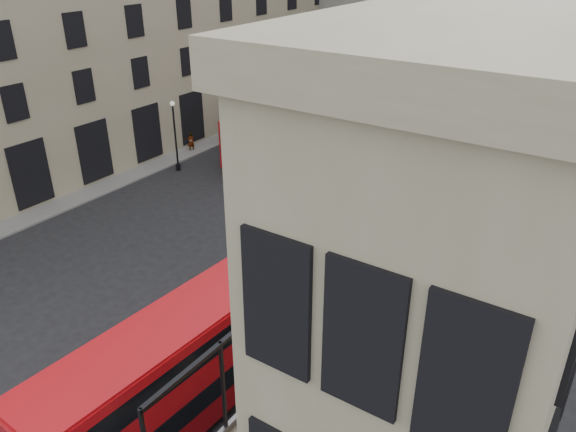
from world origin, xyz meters
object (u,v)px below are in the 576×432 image
Objects in this scene: cafe_table_far at (354,328)px; bicycle at (304,272)px; car_b at (343,161)px; car_a at (327,168)px; street_lamp_b at (402,113)px; cafe_chair_d at (395,353)px; pedestrian_b at (354,110)px; traffic_light_near at (318,227)px; bus_far at (275,130)px; car_c at (255,127)px; pedestrian_a at (312,131)px; bus_near at (178,366)px; pedestrian_d at (534,156)px; traffic_light_far at (275,112)px; street_lamp_a at (176,140)px; pedestrian_e at (191,142)px; cafe_chair_b at (364,402)px; pedestrian_c at (431,147)px; cafe_chair_c at (368,388)px; cafe_table_mid at (300,369)px; cyclist at (348,205)px.

bicycle is at bearing 130.74° from cafe_table_far.
car_a is at bearing -91.99° from car_b.
street_lamp_b is 34.37m from cafe_chair_d.
pedestrian_b reaches higher than bicycle.
traffic_light_near is at bearing 126.47° from cafe_table_far.
bus_far is 1.80× the size of car_c.
car_a is 2.69× the size of pedestrian_a.
bus_near is 2.43× the size of car_a.
car_b is 14.73m from pedestrian_d.
traffic_light_near is 2.30× the size of bicycle.
street_lamp_b is 2.99× the size of pedestrian_a.
bicycle is 29.16m from pedestrian_b.
cafe_table_far is at bearing -50.50° from traffic_light_far.
pedestrian_a is 7.96m from pedestrian_b.
car_a is 11.25m from car_c.
pedestrian_d is (22.12, 15.96, -1.59)m from street_lamp_a.
pedestrian_e is 34.42m from cafe_chair_b.
cafe_chair_d reaches higher than car_c.
bus_far reaches higher than traffic_light_near.
pedestrian_c is (4.50, 6.19, 0.18)m from car_b.
pedestrian_a is at bearing 125.99° from cafe_chair_d.
traffic_light_far is 9.76m from car_a.
cafe_table_far is 0.96× the size of cafe_chair_d.
bicycle is at bearing -24.81° from street_lamp_a.
bus_near is 31.33m from pedestrian_c.
bus_far reaches higher than pedestrian_c.
pedestrian_a is (-6.19, -4.53, -1.50)m from street_lamp_b.
pedestrian_b is at bearing 118.04° from cafe_chair_b.
pedestrian_c reaches higher than bicycle.
car_a is 5.71× the size of cafe_chair_d.
cafe_table_far is 2.27m from cafe_chair_c.
street_lamp_a is 30.02m from cafe_chair_c.
bus_near is 13.22× the size of cafe_chair_b.
car_a is 6.21× the size of cafe_table_mid.
cyclist reaches higher than pedestrian_d.
pedestrian_d is at bearing 91.66° from cafe_table_far.
car_b is 2.47× the size of bicycle.
car_c is at bearing 122.37° from bus_near.
cafe_table_mid is at bearing -177.13° from cafe_chair_b.
pedestrian_b is 1.02× the size of pedestrian_e.
cafe_table_far is (0.43, 2.45, 0.02)m from cafe_table_mid.
bus_near is at bearing -156.89° from cafe_table_far.
traffic_light_near is 13.93m from cafe_table_mid.
pedestrian_a is (-5.54, 4.37, 0.22)m from car_b.
cyclist is at bearing 113.98° from cafe_table_mid.
pedestrian_d is 34.20m from cafe_table_mid.
bus_near reaches higher than car_a.
bicycle is 2.19× the size of cafe_chair_c.
pedestrian_d is (20.12, 5.96, -1.62)m from traffic_light_far.
street_lamp_a is 0.46× the size of bus_near.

